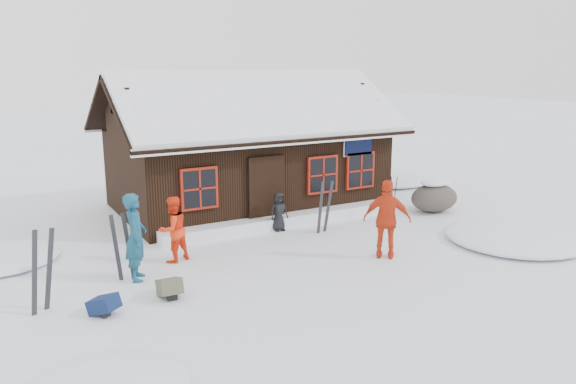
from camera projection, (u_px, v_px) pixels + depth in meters
name	position (u px, v px, depth m)	size (l,w,h in m)	color
ground	(280.00, 256.00, 13.66)	(120.00, 120.00, 0.00)	white
mountain_hut	(246.00, 159.00, 18.26)	(8.90, 6.09, 4.42)	black
snow_drift	(288.00, 220.00, 16.25)	(7.60, 0.60, 0.35)	white
snow_mounds	(299.00, 228.00, 16.04)	(20.60, 13.20, 0.48)	white
skier_teal	(136.00, 237.00, 12.01)	(0.70, 0.46, 1.92)	navy
skier_orange_left	(173.00, 229.00, 13.16)	(0.77, 0.60, 1.58)	#F53411
skier_orange_right	(387.00, 219.00, 13.36)	(1.13, 0.47, 1.92)	red
skier_crouched	(279.00, 212.00, 15.68)	(0.54, 0.35, 1.10)	black
boulder	(434.00, 197.00, 17.76)	(1.60, 1.20, 0.93)	#554C44
ski_pair_left	(42.00, 272.00, 10.49)	(0.56, 0.22, 1.65)	black
ski_pair_mid	(123.00, 248.00, 12.00)	(0.49, 0.11, 1.55)	black
ski_pair_right	(324.00, 208.00, 15.51)	(0.51, 0.14, 1.50)	black
ski_poles	(392.00, 199.00, 16.71)	(0.25, 0.12, 1.38)	black
backpack_blue	(104.00, 308.00, 10.45)	(0.39, 0.51, 0.28)	#0F1E43
backpack_olive	(170.00, 290.00, 11.21)	(0.44, 0.58, 0.31)	#4D4B37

